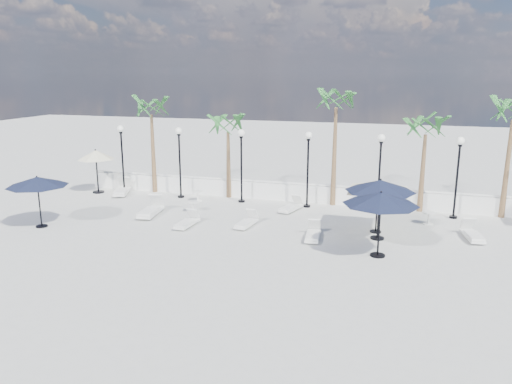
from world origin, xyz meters
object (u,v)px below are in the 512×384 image
(lounger_5, at_px, (313,234))
(lounger_1, at_px, (122,190))
(lounger_3, at_px, (187,222))
(parasol_navy_right, at_px, (380,186))
(lounger_4, at_px, (247,222))
(lounger_0, at_px, (151,210))
(lounger_6, at_px, (472,234))
(parasol_cream_small, at_px, (96,155))
(parasol_cream_sq_a, at_px, (378,183))
(parasol_navy_mid, at_px, (381,199))
(lounger_2, at_px, (291,207))
(parasol_navy_left, at_px, (37,182))

(lounger_5, bearing_deg, lounger_1, 153.16)
(lounger_1, relative_size, lounger_3, 1.30)
(parasol_navy_right, bearing_deg, lounger_4, 179.35)
(lounger_0, bearing_deg, lounger_6, -5.28)
(lounger_6, xyz_separation_m, parasol_navy_right, (-3.76, -1.05, 2.01))
(lounger_4, bearing_deg, parasol_cream_small, 166.66)
(parasol_cream_sq_a, bearing_deg, parasol_navy_mid, -85.30)
(lounger_2, distance_m, lounger_4, 3.34)
(lounger_2, height_order, lounger_4, lounger_2)
(lounger_2, height_order, lounger_6, lounger_6)
(lounger_4, relative_size, lounger_6, 0.90)
(lounger_3, xyz_separation_m, parasol_navy_mid, (8.35, -1.34, 2.00))
(lounger_4, bearing_deg, lounger_0, -177.66)
(lounger_1, xyz_separation_m, parasol_cream_small, (-1.52, -0.02, 1.88))
(lounger_5, relative_size, parasol_cream_small, 0.69)
(lounger_6, xyz_separation_m, parasol_cream_sq_a, (-3.87, -0.18, 1.94))
(lounger_5, distance_m, parasol_cream_sq_a, 3.52)
(lounger_1, bearing_deg, lounger_6, -29.14)
(lounger_6, height_order, parasol_cream_small, parasol_cream_small)
(lounger_1, height_order, lounger_2, lounger_1)
(lounger_5, distance_m, lounger_6, 6.56)
(lounger_0, height_order, lounger_5, lounger_0)
(lounger_3, xyz_separation_m, parasol_cream_sq_a, (8.11, 1.55, 1.95))
(lounger_0, height_order, lounger_6, lounger_0)
(parasol_navy_mid, height_order, parasol_navy_right, parasol_navy_right)
(lounger_4, bearing_deg, lounger_3, -156.52)
(lounger_1, height_order, parasol_navy_right, parasol_navy_right)
(lounger_2, xyz_separation_m, lounger_3, (-3.90, -3.81, -0.01))
(lounger_1, bearing_deg, lounger_4, -44.12)
(lounger_0, height_order, lounger_2, lounger_0)
(parasol_cream_sq_a, bearing_deg, lounger_0, -177.83)
(lounger_6, bearing_deg, parasol_cream_sq_a, 172.87)
(lounger_1, height_order, lounger_5, lounger_1)
(parasol_navy_left, height_order, parasol_cream_small, parasol_cream_small)
(lounger_0, relative_size, parasol_navy_right, 0.77)
(lounger_0, xyz_separation_m, lounger_3, (2.39, -1.16, -0.06))
(lounger_3, relative_size, parasol_navy_mid, 0.60)
(lounger_2, relative_size, lounger_3, 1.07)
(lounger_4, height_order, lounger_5, lounger_5)
(parasol_navy_mid, relative_size, parasol_cream_small, 1.12)
(lounger_2, distance_m, parasol_navy_mid, 7.09)
(lounger_5, bearing_deg, lounger_0, 165.87)
(lounger_0, distance_m, lounger_4, 4.95)
(parasol_navy_right, bearing_deg, lounger_2, 144.28)
(lounger_3, distance_m, lounger_5, 5.68)
(lounger_1, relative_size, parasol_navy_left, 0.82)
(parasol_cream_small, bearing_deg, parasol_navy_left, -78.42)
(lounger_2, xyz_separation_m, lounger_4, (-1.35, -3.05, -0.01))
(lounger_4, bearing_deg, lounger_1, 163.28)
(lounger_2, height_order, parasol_navy_mid, parasol_navy_mid)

